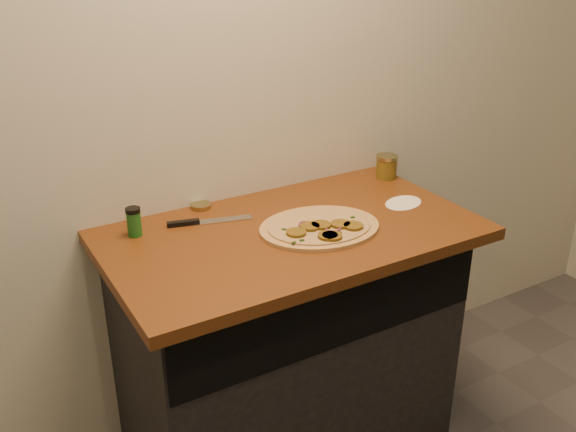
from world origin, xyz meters
TOP-DOWN VIEW (x-y plane):
  - cabinet at (0.00, 1.45)m, footprint 1.10×0.60m
  - countertop at (0.00, 1.42)m, footprint 1.20×0.70m
  - pizza at (0.07, 1.36)m, footprint 0.44×0.44m
  - chefs_knife at (-0.23, 1.60)m, footprint 0.28×0.10m
  - mason_jar_lid at (-0.18, 1.72)m, footprint 0.09×0.09m
  - salsa_jar at (0.55, 1.63)m, footprint 0.08×0.08m
  - spice_shaker at (-0.45, 1.62)m, footprint 0.05×0.05m
  - flour_spill at (0.45, 1.40)m, footprint 0.19×0.19m

SIDE VIEW (x-z plane):
  - cabinet at x=0.00m, z-range 0.00..0.86m
  - countertop at x=0.00m, z-range 0.86..0.90m
  - flour_spill at x=0.45m, z-range 0.90..0.90m
  - chefs_knife at x=-0.23m, z-range 0.90..0.91m
  - mason_jar_lid at x=-0.18m, z-range 0.90..0.92m
  - pizza at x=0.07m, z-range 0.90..0.92m
  - salsa_jar at x=0.55m, z-range 0.90..0.99m
  - spice_shaker at x=-0.45m, z-range 0.90..0.99m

